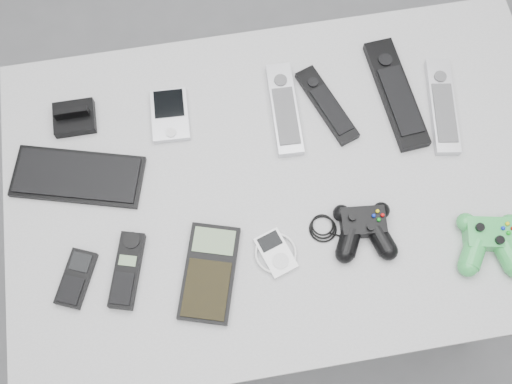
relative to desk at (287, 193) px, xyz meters
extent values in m
plane|color=slate|center=(-0.06, 0.04, -0.70)|extent=(3.50, 3.50, 0.00)
cube|color=#949496|center=(0.00, 0.00, 0.05)|extent=(1.14, 0.74, 0.03)
cylinder|color=black|center=(0.52, -0.32, -0.33)|extent=(0.04, 0.04, 0.74)
cylinder|color=black|center=(-0.52, 0.32, -0.33)|extent=(0.04, 0.04, 0.74)
cylinder|color=black|center=(0.52, 0.32, -0.33)|extent=(0.04, 0.04, 0.74)
cube|color=black|center=(-0.42, 0.08, 0.07)|extent=(0.28, 0.18, 0.02)
cube|color=black|center=(-0.42, 0.21, 0.09)|extent=(0.08, 0.07, 0.05)
cube|color=silver|center=(-0.22, 0.18, 0.08)|extent=(0.08, 0.12, 0.02)
cube|color=silver|center=(0.02, 0.16, 0.08)|extent=(0.06, 0.21, 0.02)
cube|color=black|center=(0.11, 0.15, 0.08)|extent=(0.11, 0.19, 0.02)
cube|color=black|center=(0.26, 0.15, 0.08)|extent=(0.08, 0.26, 0.02)
cube|color=#BABAC2|center=(0.35, 0.11, 0.08)|extent=(0.08, 0.22, 0.02)
cube|color=black|center=(-0.44, -0.13, 0.08)|extent=(0.09, 0.12, 0.02)
cube|color=black|center=(-0.34, -0.13, 0.08)|extent=(0.08, 0.15, 0.02)
cube|color=black|center=(-0.18, -0.16, 0.08)|extent=(0.15, 0.21, 0.02)
cube|color=white|center=(-0.05, -0.14, 0.07)|extent=(0.11, 0.11, 0.02)
camera|label=1|loc=(-0.14, -0.42, 1.20)|focal=42.00mm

